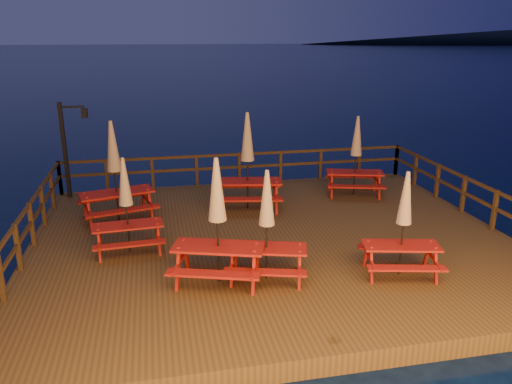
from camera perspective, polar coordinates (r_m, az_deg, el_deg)
ground at (r=13.00m, az=1.79°, el=-6.80°), size 500.00×500.00×0.00m
deck at (r=12.92m, az=1.80°, el=-5.99°), size 12.00×10.00×0.40m
deck_piles at (r=13.13m, az=1.78°, el=-7.99°), size 11.44×9.44×1.40m
railing at (r=14.21m, az=0.18°, el=0.40°), size 11.80×9.75×1.10m
lamp_post at (r=16.56m, az=-20.58°, el=5.46°), size 0.85×0.18×3.00m
headland_right at (r=305.92m, az=27.25°, el=15.51°), size 230.40×86.40×7.00m
picnic_table_0 at (r=14.03m, az=-15.86°, el=2.42°), size 2.31×2.06×2.80m
picnic_table_1 at (r=10.15m, az=-4.43°, el=-3.12°), size 2.25×2.04×2.68m
picnic_table_2 at (r=10.30m, az=1.23°, el=-3.65°), size 1.99×1.79×2.39m
picnic_table_3 at (r=10.93m, az=16.50°, el=-3.36°), size 1.87×1.65×2.31m
picnic_table_4 at (r=16.11m, az=11.35°, el=4.21°), size 2.11×1.89×2.55m
picnic_table_5 at (r=14.47m, az=-0.98°, el=3.70°), size 2.27×1.99×2.86m
picnic_table_6 at (r=11.97m, az=-14.62°, el=-1.34°), size 1.70×1.44×2.31m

